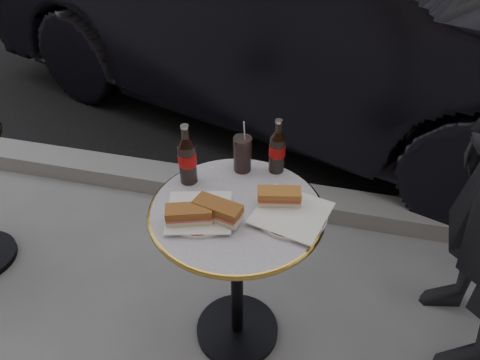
% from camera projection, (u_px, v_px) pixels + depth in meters
% --- Properties ---
extents(ground, '(80.00, 80.00, 0.00)m').
position_uv_depth(ground, '(237.00, 331.00, 2.09)').
color(ground, gray).
rests_on(ground, ground).
extents(curb, '(40.00, 0.20, 0.12)m').
position_uv_depth(curb, '(275.00, 197.00, 2.74)').
color(curb, gray).
rests_on(curb, ground).
extents(bistro_table, '(0.62, 0.62, 0.73)m').
position_uv_depth(bistro_table, '(237.00, 277.00, 1.86)').
color(bistro_table, '#BAB2C4').
rests_on(bistro_table, ground).
extents(plate_left, '(0.25, 0.25, 0.01)m').
position_uv_depth(plate_left, '(199.00, 214.00, 1.60)').
color(plate_left, white).
rests_on(plate_left, bistro_table).
extents(plate_right, '(0.33, 0.33, 0.01)m').
position_uv_depth(plate_right, '(291.00, 215.00, 1.60)').
color(plate_right, silver).
rests_on(plate_right, bistro_table).
extents(sandwich_left_a, '(0.17, 0.12, 0.05)m').
position_uv_depth(sandwich_left_a, '(189.00, 215.00, 1.55)').
color(sandwich_left_a, '#995626').
rests_on(sandwich_left_a, plate_left).
extents(sandwich_left_b, '(0.18, 0.11, 0.06)m').
position_uv_depth(sandwich_left_b, '(218.00, 211.00, 1.56)').
color(sandwich_left_b, brown).
rests_on(sandwich_left_b, plate_left).
extents(sandwich_right, '(0.16, 0.10, 0.05)m').
position_uv_depth(sandwich_right, '(279.00, 197.00, 1.62)').
color(sandwich_right, '#AB682B').
rests_on(sandwich_right, plate_right).
extents(cola_bottle_left, '(0.09, 0.09, 0.24)m').
position_uv_depth(cola_bottle_left, '(187.00, 154.00, 1.68)').
color(cola_bottle_left, black).
rests_on(cola_bottle_left, bistro_table).
extents(cola_bottle_right, '(0.07, 0.07, 0.22)m').
position_uv_depth(cola_bottle_right, '(277.00, 146.00, 1.74)').
color(cola_bottle_right, black).
rests_on(cola_bottle_right, bistro_table).
extents(cola_glass, '(0.09, 0.09, 0.15)m').
position_uv_depth(cola_glass, '(242.00, 154.00, 1.77)').
color(cola_glass, black).
rests_on(cola_glass, bistro_table).
extents(parked_car, '(3.14, 5.13, 1.59)m').
position_uv_depth(parked_car, '(300.00, 6.00, 3.17)').
color(parked_car, black).
rests_on(parked_car, ground).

